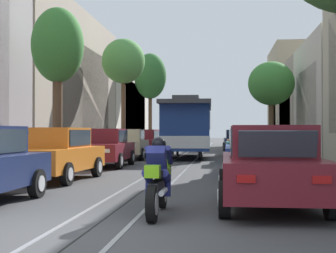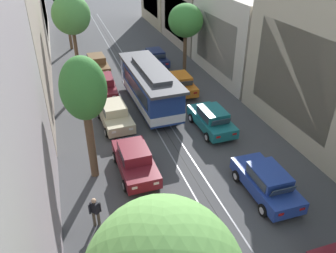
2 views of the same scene
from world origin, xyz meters
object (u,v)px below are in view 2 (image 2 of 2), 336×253
parked_car_teal_mid_right (212,119)px  cable_car_trolley (151,88)px  parked_car_maroon_mid_left (135,160)px  street_tree_kerb_right_second (186,21)px  parked_car_navy_fifth_right (155,57)px  parked_car_maroon_fifth_left (104,86)px  parked_car_brown_sixth_left (97,64)px  parked_car_orange_second_left (164,239)px  street_tree_kerb_left_second (84,92)px  pedestrian_on_left_pavement (95,211)px  street_tree_kerb_left_mid (71,16)px  parked_car_blue_second_right (266,182)px  parked_car_orange_fourth_right (180,83)px  parked_car_beige_fourth_left (115,115)px

parked_car_teal_mid_right → cable_car_trolley: 5.31m
parked_car_maroon_mid_left → street_tree_kerb_right_second: 16.62m
parked_car_navy_fifth_right → cable_car_trolley: bearing=-107.7°
parked_car_maroon_fifth_left → parked_car_brown_sixth_left: size_ratio=1.00×
parked_car_orange_second_left → cable_car_trolley: 13.29m
parked_car_maroon_mid_left → parked_car_navy_fifth_right: 17.32m
parked_car_teal_mid_right → street_tree_kerb_left_second: size_ratio=0.65×
parked_car_orange_second_left → parked_car_navy_fifth_right: 22.80m
parked_car_teal_mid_right → pedestrian_on_left_pavement: bearing=-143.8°
street_tree_kerb_left_second → parked_car_teal_mid_right: bearing=17.1°
parked_car_orange_second_left → street_tree_kerb_left_mid: (-1.70, 18.13, 5.32)m
parked_car_blue_second_right → parked_car_teal_mid_right: size_ratio=1.00×
parked_car_maroon_mid_left → parked_car_brown_sixth_left: same height
parked_car_orange_second_left → street_tree_kerb_right_second: 21.68m
parked_car_maroon_mid_left → pedestrian_on_left_pavement: (-2.58, -3.30, 0.09)m
parked_car_maroon_fifth_left → street_tree_kerb_left_mid: 5.84m
parked_car_orange_second_left → parked_car_orange_fourth_right: size_ratio=1.01×
parked_car_maroon_mid_left → parked_car_navy_fifth_right: (5.83, 16.30, 0.00)m
street_tree_kerb_right_second → street_tree_kerb_left_mid: bearing=-171.1°
street_tree_kerb_right_second → parked_car_orange_fourth_right: bearing=-114.9°
parked_car_orange_fourth_right → pedestrian_on_left_pavement: bearing=-124.0°
parked_car_brown_sixth_left → parked_car_navy_fifth_right: (5.76, 0.11, 0.00)m
street_tree_kerb_left_mid → parked_car_blue_second_right: bearing=-64.8°
parked_car_orange_fourth_right → street_tree_kerb_left_second: street_tree_kerb_left_second is taller
parked_car_maroon_mid_left → parked_car_orange_fourth_right: (5.99, 9.39, 0.00)m
street_tree_kerb_left_mid → street_tree_kerb_right_second: (9.92, 1.55, -1.43)m
parked_car_blue_second_right → street_tree_kerb_left_mid: 18.76m
parked_car_maroon_fifth_left → parked_car_orange_fourth_right: same height
street_tree_kerb_left_mid → parked_car_maroon_fifth_left: bearing=-44.1°
parked_car_blue_second_right → street_tree_kerb_left_second: street_tree_kerb_left_second is taller
street_tree_kerb_left_mid → pedestrian_on_left_pavement: street_tree_kerb_left_mid is taller
street_tree_kerb_right_second → parked_car_navy_fifth_right: bearing=134.5°
parked_car_beige_fourth_left → pedestrian_on_left_pavement: pedestrian_on_left_pavement is taller
parked_car_orange_second_left → parked_car_maroon_mid_left: (0.11, 5.71, 0.00)m
parked_car_maroon_mid_left → parked_car_teal_mid_right: size_ratio=1.00×
parked_car_beige_fourth_left → parked_car_orange_fourth_right: (6.12, 3.80, 0.00)m
parked_car_orange_second_left → parked_car_beige_fourth_left: 11.29m
parked_car_orange_second_left → parked_car_navy_fifth_right: (5.94, 22.01, 0.00)m
parked_car_orange_second_left → pedestrian_on_left_pavement: pedestrian_on_left_pavement is taller
parked_car_brown_sixth_left → cable_car_trolley: cable_car_trolley is taller
street_tree_kerb_left_mid → pedestrian_on_left_pavement: size_ratio=4.86×
cable_car_trolley → parked_car_navy_fifth_right: bearing=72.3°
parked_car_navy_fifth_right → pedestrian_on_left_pavement: pedestrian_on_left_pavement is taller
parked_car_orange_second_left → parked_car_brown_sixth_left: same height
parked_car_maroon_mid_left → parked_car_teal_mid_right: (5.94, 2.93, 0.00)m
parked_car_blue_second_right → pedestrian_on_left_pavement: bearing=176.3°
parked_car_orange_fourth_right → street_tree_kerb_right_second: bearing=65.1°
parked_car_brown_sixth_left → parked_car_maroon_mid_left: bearing=-90.2°
cable_car_trolley → street_tree_kerb_left_mid: bearing=132.1°
street_tree_kerb_left_second → street_tree_kerb_right_second: street_tree_kerb_left_second is taller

